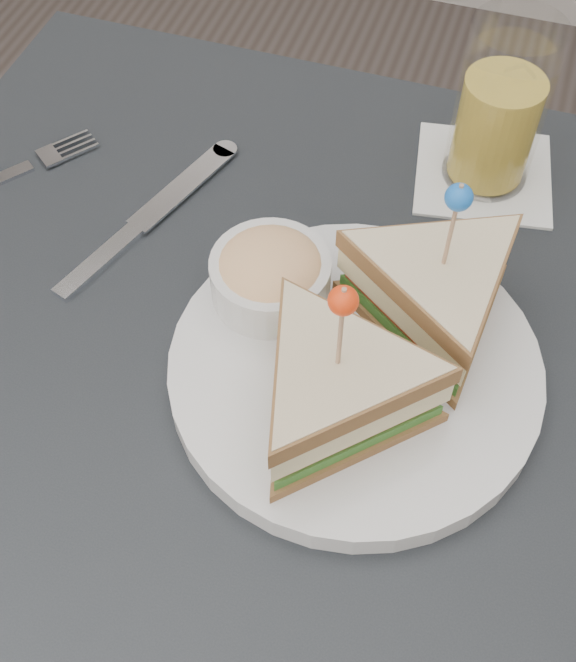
{
  "coord_description": "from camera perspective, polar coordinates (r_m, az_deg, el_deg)",
  "views": [
    {
      "loc": [
        0.12,
        -0.34,
        1.32
      ],
      "look_at": [
        0.01,
        0.01,
        0.8
      ],
      "focal_mm": 45.0,
      "sensor_mm": 36.0,
      "label": 1
    }
  ],
  "objects": [
    {
      "name": "plate_meal",
      "position": [
        0.64,
        5.52,
        -0.6
      ],
      "size": [
        0.36,
        0.36,
        0.17
      ],
      "rotation": [
        0.0,
        0.0,
        0.26
      ],
      "color": "silver",
      "rests_on": "table"
    },
    {
      "name": "table",
      "position": [
        0.74,
        -0.98,
        -6.14
      ],
      "size": [
        0.8,
        0.8,
        0.75
      ],
      "color": "black",
      "rests_on": "ground"
    },
    {
      "name": "cutlery_knife",
      "position": [
        0.78,
        -9.88,
        7.44
      ],
      "size": [
        0.1,
        0.24,
        0.01
      ],
      "rotation": [
        0.0,
        0.0,
        -0.32
      ],
      "color": "white",
      "rests_on": "table"
    },
    {
      "name": "cutlery_fork",
      "position": [
        0.86,
        -18.37,
        10.3
      ],
      "size": [
        0.13,
        0.17,
        0.01
      ],
      "rotation": [
        0.0,
        0.0,
        -0.65
      ],
      "color": "silver",
      "rests_on": "table"
    },
    {
      "name": "drink_set",
      "position": [
        0.8,
        14.27,
        14.19
      ],
      "size": [
        0.15,
        0.15,
        0.16
      ],
      "rotation": [
        0.0,
        0.0,
        0.16
      ],
      "color": "silver",
      "rests_on": "table"
    },
    {
      "name": "ground_plane",
      "position": [
        1.37,
        -0.56,
        -20.28
      ],
      "size": [
        3.5,
        3.5,
        0.0
      ],
      "primitive_type": "plane",
      "color": "#3F3833"
    }
  ]
}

